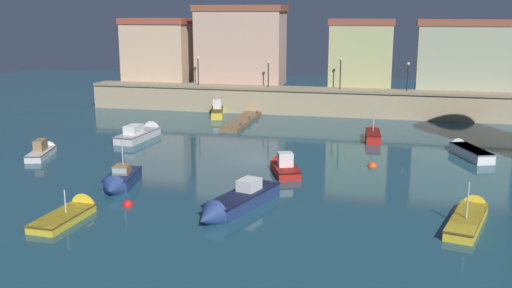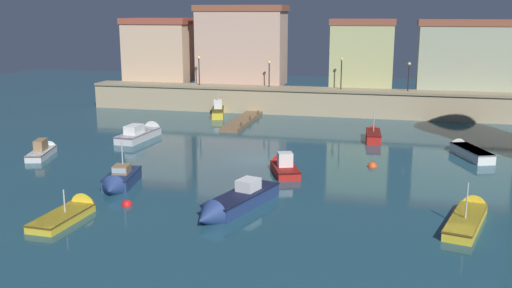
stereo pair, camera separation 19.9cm
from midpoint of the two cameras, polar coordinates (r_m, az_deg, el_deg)
name	(u,v)px [view 1 (the left image)]	position (r m, az deg, el deg)	size (l,w,h in m)	color
ground_plane	(256,159)	(45.41, -0.09, -1.52)	(119.98, 119.98, 0.00)	#1E4756
quay_wall	(300,101)	(65.76, 4.21, 4.23)	(49.02, 3.15, 2.92)	tan
old_town_backdrop	(280,50)	(69.39, 2.24, 9.18)	(45.76, 6.07, 9.29)	#D6B18D
pier_dock	(242,121)	(60.42, -1.49, 2.26)	(1.85, 10.74, 0.70)	brown
quay_lamp_0	(198,66)	(68.19, -5.76, 7.60)	(0.32, 0.32, 3.29)	black
quay_lamp_1	(268,69)	(66.00, 1.12, 7.30)	(0.32, 0.32, 2.92)	black
quay_lamp_2	(341,68)	(64.77, 8.16, 7.33)	(0.32, 0.32, 3.42)	black
quay_lamp_3	(408,72)	(64.56, 14.51, 6.85)	(0.32, 0.32, 3.06)	black
moored_boat_0	(217,110)	(65.01, -3.87, 3.33)	(2.77, 6.31, 2.91)	gold
moored_boat_1	(283,166)	(42.00, 2.55, -2.14)	(3.10, 4.94, 2.01)	red
moored_boat_2	(143,133)	(54.29, -11.06, 1.11)	(2.32, 6.92, 1.97)	silver
moored_boat_3	(373,134)	(53.51, 11.21, 0.92)	(1.54, 4.96, 2.92)	red
moored_boat_4	(74,211)	(34.68, -17.47, -6.28)	(1.87, 5.43, 2.28)	gold
moored_boat_5	(234,203)	(33.84, -2.30, -5.76)	(3.80, 7.53, 1.91)	navy
moored_boat_6	(470,214)	(34.55, 20.01, -6.46)	(3.19, 7.13, 2.94)	gold
moored_boat_7	(44,150)	(49.76, -20.11, -0.57)	(2.50, 5.23, 1.73)	silver
moored_boat_9	(119,181)	(39.10, -13.32, -3.52)	(2.37, 4.98, 3.42)	navy
moored_boat_10	(466,150)	(49.61, 19.69, -0.56)	(3.48, 6.17, 1.36)	white
mooring_buoy_0	(128,205)	(35.71, -12.56, -5.86)	(0.66, 0.66, 0.66)	red
mooring_buoy_1	(372,167)	(44.18, 11.15, -2.18)	(0.71, 0.71, 0.71)	#EA4C19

